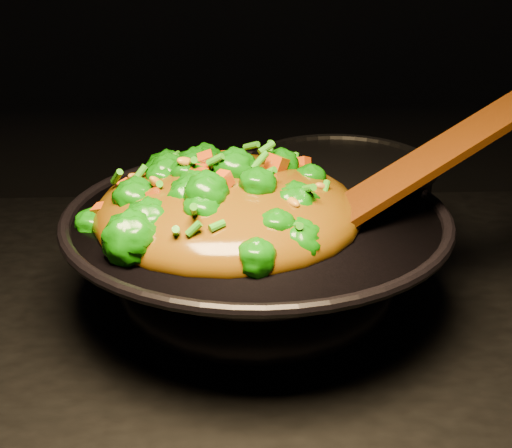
{
  "coord_description": "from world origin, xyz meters",
  "views": [
    {
      "loc": [
        -0.03,
        -0.57,
        1.3
      ],
      "look_at": [
        -0.0,
        0.12,
        1.0
      ],
      "focal_mm": 50.0,
      "sensor_mm": 36.0,
      "label": 1
    }
  ],
  "objects": [
    {
      "name": "wok",
      "position": [
        -0.0,
        0.11,
        0.96
      ],
      "size": [
        0.48,
        0.48,
        0.11
      ],
      "primitive_type": null,
      "rotation": [
        0.0,
        0.0,
        0.25
      ],
      "color": "black",
      "rests_on": "stovetop"
    },
    {
      "name": "stir_fry",
      "position": [
        -0.03,
        0.11,
        1.06
      ],
      "size": [
        0.35,
        0.35,
        0.1
      ],
      "primitive_type": null,
      "rotation": [
        0.0,
        0.0,
        -0.34
      ],
      "color": "#0F5C06",
      "rests_on": "wok"
    },
    {
      "name": "spatula",
      "position": [
        0.17,
        0.11,
        1.07
      ],
      "size": [
        0.3,
        0.17,
        0.13
      ],
      "primitive_type": "cube",
      "rotation": [
        0.0,
        -0.38,
        0.41
      ],
      "color": "#321707",
      "rests_on": "wok"
    },
    {
      "name": "back_pot",
      "position": [
        0.1,
        0.24,
        0.96
      ],
      "size": [
        0.23,
        0.23,
        0.13
      ],
      "primitive_type": "cylinder",
      "rotation": [
        0.0,
        0.0,
        0.07
      ],
      "color": "black",
      "rests_on": "stovetop"
    }
  ]
}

